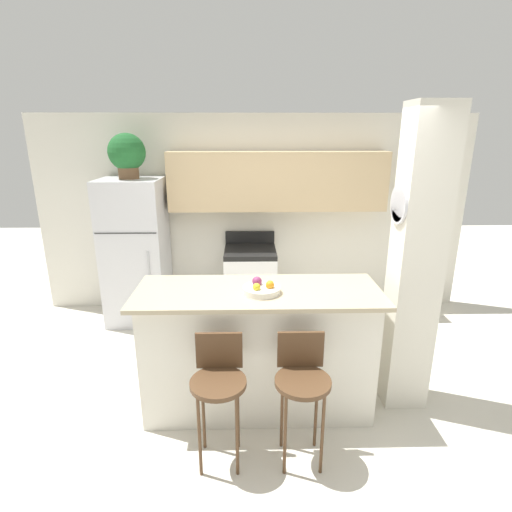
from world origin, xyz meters
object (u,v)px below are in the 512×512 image
object	(u,v)px
bar_stool_left	(219,382)
bar_stool_right	(302,380)
stove_range	(250,282)
potted_plant_on_fridge	(127,154)
fruit_bowl	(261,289)
refrigerator	(136,252)

from	to	relation	value
bar_stool_left	bar_stool_right	distance (m)	0.59
stove_range	potted_plant_on_fridge	distance (m)	2.16
potted_plant_on_fridge	fruit_bowl	distance (m)	2.55
bar_stool_left	stove_range	bearing A→B (deg)	84.17
refrigerator	fruit_bowl	distance (m)	2.38
potted_plant_on_fridge	fruit_bowl	xyz separation A→B (m)	(1.50, -1.84, -0.95)
potted_plant_on_fridge	refrigerator	bearing A→B (deg)	-62.18
bar_stool_left	fruit_bowl	distance (m)	0.79
bar_stool_left	bar_stool_right	world-z (taller)	same
bar_stool_left	bar_stool_right	xyz separation A→B (m)	(0.59, 0.00, 0.00)
bar_stool_left	bar_stool_right	bearing A→B (deg)	0.00
bar_stool_left	potted_plant_on_fridge	world-z (taller)	potted_plant_on_fridge
stove_range	potted_plant_on_fridge	world-z (taller)	potted_plant_on_fridge
refrigerator	bar_stool_right	bearing A→B (deg)	-53.30
potted_plant_on_fridge	fruit_bowl	bearing A→B (deg)	-50.86
refrigerator	bar_stool_left	xyz separation A→B (m)	(1.18, -2.37, -0.25)
refrigerator	fruit_bowl	bearing A→B (deg)	-50.86
refrigerator	bar_stool_left	size ratio (longest dim) A/B	1.88
stove_range	fruit_bowl	bearing A→B (deg)	-87.77
bar_stool_right	fruit_bowl	xyz separation A→B (m)	(-0.27, 0.53, 0.49)
fruit_bowl	stove_range	bearing A→B (deg)	92.23
refrigerator	fruit_bowl	size ratio (longest dim) A/B	6.01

